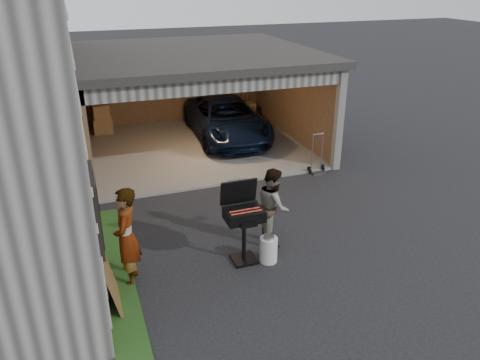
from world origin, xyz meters
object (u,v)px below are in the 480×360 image
(minivan, at_px, (226,121))
(plywood_panel, at_px, (110,279))
(hand_truck, at_px, (317,165))
(man, at_px, (273,206))
(woman, at_px, (126,237))
(bbq_grill, at_px, (243,217))
(propane_tank, at_px, (269,250))

(minivan, bearing_deg, plywood_panel, -118.09)
(minivan, xyz_separation_m, hand_truck, (1.42, -3.43, -0.40))
(man, height_order, hand_truck, man)
(minivan, height_order, woman, woman)
(bbq_grill, relative_size, propane_tank, 3.10)
(woman, height_order, bbq_grill, woman)
(bbq_grill, bearing_deg, woman, 179.65)
(man, relative_size, bbq_grill, 1.01)
(bbq_grill, bearing_deg, hand_truck, 44.60)
(propane_tank, bearing_deg, plywood_panel, -173.83)
(woman, xyz_separation_m, plywood_panel, (-0.36, -0.53, -0.39))
(man, relative_size, propane_tank, 3.14)
(man, bearing_deg, plywood_panel, 118.42)
(woman, bearing_deg, hand_truck, 136.61)
(minivan, bearing_deg, woman, -117.82)
(hand_truck, bearing_deg, minivan, 109.48)
(bbq_grill, distance_m, plywood_panel, 2.51)
(plywood_panel, distance_m, hand_truck, 6.83)
(man, bearing_deg, woman, 110.45)
(man, bearing_deg, minivan, 1.60)
(plywood_panel, bearing_deg, propane_tank, 6.17)
(propane_tank, bearing_deg, minivan, 78.13)
(minivan, height_order, hand_truck, minivan)
(woman, relative_size, bbq_grill, 1.16)
(man, bearing_deg, bbq_grill, 132.07)
(bbq_grill, height_order, hand_truck, bbq_grill)
(woman, bearing_deg, minivan, 164.94)
(bbq_grill, bearing_deg, man, 30.53)
(plywood_panel, relative_size, hand_truck, 0.92)
(man, distance_m, plywood_panel, 3.36)
(minivan, xyz_separation_m, plywood_panel, (-4.29, -7.17, -0.12))
(minivan, distance_m, hand_truck, 3.73)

